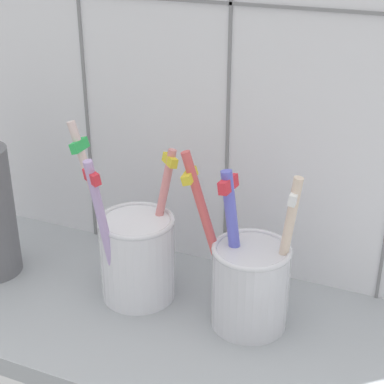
{
  "coord_description": "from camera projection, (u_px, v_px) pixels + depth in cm",
  "views": [
    {
      "loc": [
        19.72,
        -43.38,
        38.21
      ],
      "look_at": [
        0.0,
        2.19,
        14.33
      ],
      "focal_mm": 58.9,
      "sensor_mm": 36.0,
      "label": 1
    }
  ],
  "objects": [
    {
      "name": "tile_wall_back",
      "position": [
        233.0,
        73.0,
        0.6
      ],
      "size": [
        64.0,
        2.2,
        45.0
      ],
      "color": "white",
      "rests_on": "ground"
    },
    {
      "name": "toothbrush_cup_right",
      "position": [
        249.0,
        280.0,
        0.56
      ],
      "size": [
        10.47,
        7.11,
        16.42
      ],
      "color": "silver",
      "rests_on": "counter_slab"
    },
    {
      "name": "toothbrush_cup_left",
      "position": [
        136.0,
        253.0,
        0.6
      ],
      "size": [
        11.15,
        8.98,
        16.85
      ],
      "color": "white",
      "rests_on": "counter_slab"
    },
    {
      "name": "counter_slab",
      "position": [
        183.0,
        329.0,
        0.59
      ],
      "size": [
        64.0,
        22.0,
        2.0
      ],
      "primitive_type": "cube",
      "color": "#9EA3A8",
      "rests_on": "ground"
    }
  ]
}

